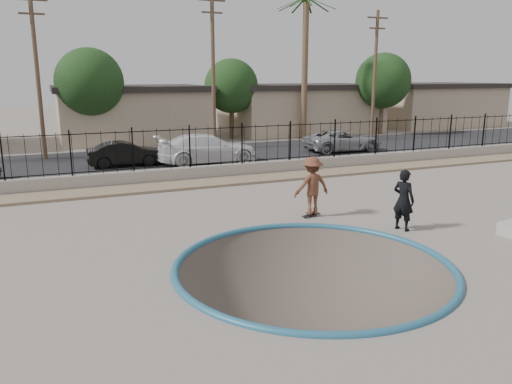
{
  "coord_description": "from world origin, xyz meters",
  "views": [
    {
      "loc": [
        -5.83,
        -11.19,
        4.65
      ],
      "look_at": [
        -0.28,
        2.0,
        1.28
      ],
      "focal_mm": 35.0,
      "sensor_mm": 36.0,
      "label": 1
    }
  ],
  "objects": [
    {
      "name": "ground",
      "position": [
        0.0,
        12.0,
        -1.1
      ],
      "size": [
        120.0,
        120.0,
        2.2
      ],
      "primitive_type": "cube",
      "color": "slate",
      "rests_on": "ground"
    },
    {
      "name": "car_c",
      "position": [
        2.0,
        14.13,
        0.82
      ],
      "size": [
        5.46,
        2.38,
        1.56
      ],
      "primitive_type": "imported",
      "rotation": [
        0.0,
        0.0,
        1.54
      ],
      "color": "white",
      "rests_on": "street"
    },
    {
      "name": "house_center",
      "position": [
        0.0,
        26.5,
        1.97
      ],
      "size": [
        10.6,
        8.6,
        3.9
      ],
      "color": "tan",
      "rests_on": "ground"
    },
    {
      "name": "skater",
      "position": [
        2.15,
        3.0,
        0.96
      ],
      "size": [
        1.25,
        0.72,
        1.93
      ],
      "primitive_type": "imported",
      "rotation": [
        0.0,
        0.0,
        3.15
      ],
      "color": "brown",
      "rests_on": "ground"
    },
    {
      "name": "rock_strip",
      "position": [
        0.0,
        9.2,
        0.06
      ],
      "size": [
        42.0,
        1.6,
        0.11
      ],
      "primitive_type": "cube",
      "color": "#8F7A5E",
      "rests_on": "ground"
    },
    {
      "name": "bowl_pit",
      "position": [
        0.0,
        -1.0,
        0.0
      ],
      "size": [
        6.84,
        6.84,
        1.8
      ],
      "primitive_type": null,
      "color": "#463D36",
      "rests_on": "ground"
    },
    {
      "name": "coping_ring",
      "position": [
        0.0,
        -1.0,
        0.0
      ],
      "size": [
        7.04,
        7.04,
        0.2
      ],
      "primitive_type": "torus",
      "color": "#255D79",
      "rests_on": "ground"
    },
    {
      "name": "utility_pole_mid",
      "position": [
        4.0,
        19.0,
        4.96
      ],
      "size": [
        1.7,
        0.24,
        9.5
      ],
      "color": "#473323",
      "rests_on": "ground"
    },
    {
      "name": "utility_pole_left",
      "position": [
        -6.0,
        19.0,
        4.7
      ],
      "size": [
        1.7,
        0.24,
        9.0
      ],
      "color": "#473323",
      "rests_on": "ground"
    },
    {
      "name": "street_tree_mid",
      "position": [
        7.0,
        24.0,
        3.84
      ],
      "size": [
        3.96,
        3.96,
        5.83
      ],
      "color": "#473323",
      "rests_on": "ground"
    },
    {
      "name": "fence",
      "position": [
        0.0,
        10.3,
        1.5
      ],
      "size": [
        40.0,
        0.04,
        1.8
      ],
      "color": "black",
      "rests_on": "retaining_wall"
    },
    {
      "name": "street",
      "position": [
        0.0,
        17.0,
        0.02
      ],
      "size": [
        90.0,
        8.0,
        0.04
      ],
      "primitive_type": "cube",
      "color": "black",
      "rests_on": "ground"
    },
    {
      "name": "car_d",
      "position": [
        11.02,
        15.0,
        0.71
      ],
      "size": [
        4.89,
        2.36,
        1.34
      ],
      "primitive_type": "imported",
      "rotation": [
        0.0,
        0.0,
        1.54
      ],
      "color": "#9B9DA3",
      "rests_on": "street"
    },
    {
      "name": "skateboard",
      "position": [
        2.15,
        3.0,
        0.05
      ],
      "size": [
        0.77,
        0.45,
        0.07
      ],
      "rotation": [
        0.0,
        0.0,
        0.38
      ],
      "color": "black",
      "rests_on": "ground"
    },
    {
      "name": "house_east",
      "position": [
        14.0,
        26.5,
        1.97
      ],
      "size": [
        12.6,
        8.6,
        3.9
      ],
      "color": "tan",
      "rests_on": "ground"
    },
    {
      "name": "palm_right",
      "position": [
        12.0,
        22.0,
        7.33
      ],
      "size": [
        2.3,
        2.3,
        10.3
      ],
      "color": "brown",
      "rests_on": "ground"
    },
    {
      "name": "house_east_far",
      "position": [
        28.0,
        26.5,
        1.97
      ],
      "size": [
        11.6,
        8.6,
        3.9
      ],
      "color": "tan",
      "rests_on": "ground"
    },
    {
      "name": "videographer",
      "position": [
        4.0,
        0.61,
        0.94
      ],
      "size": [
        0.68,
        0.81,
        1.89
      ],
      "primitive_type": "imported",
      "rotation": [
        0.0,
        0.0,
        1.95
      ],
      "color": "black",
      "rests_on": "ground"
    },
    {
      "name": "street_tree_left",
      "position": [
        -3.0,
        23.0,
        4.19
      ],
      "size": [
        4.32,
        4.32,
        6.36
      ],
      "color": "#473323",
      "rests_on": "ground"
    },
    {
      "name": "street_tree_right",
      "position": [
        19.0,
        22.0,
        4.19
      ],
      "size": [
        4.32,
        4.32,
        6.36
      ],
      "color": "#473323",
      "rests_on": "ground"
    },
    {
      "name": "utility_pole_right",
      "position": [
        16.0,
        19.0,
        4.7
      ],
      "size": [
        1.7,
        0.24,
        9.0
      ],
      "color": "#473323",
      "rests_on": "ground"
    },
    {
      "name": "car_b",
      "position": [
        -2.16,
        15.0,
        0.67
      ],
      "size": [
        3.85,
        1.34,
        1.27
      ],
      "primitive_type": "imported",
      "rotation": [
        0.0,
        0.0,
        1.57
      ],
      "color": "black",
      "rests_on": "street"
    },
    {
      "name": "retaining_wall",
      "position": [
        0.0,
        10.3,
        0.3
      ],
      "size": [
        42.0,
        0.45,
        0.6
      ],
      "primitive_type": "cube",
      "color": "gray",
      "rests_on": "ground"
    }
  ]
}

